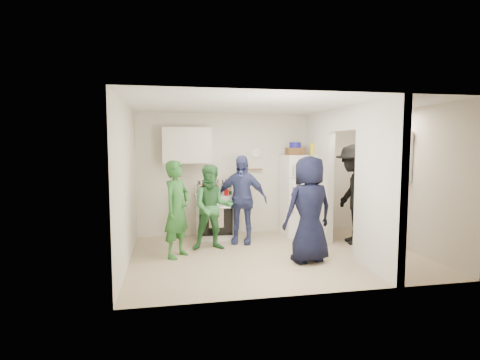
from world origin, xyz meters
name	(u,v)px	position (x,y,z in m)	size (l,w,h in m)	color
floor	(276,255)	(0.00, 0.00, 0.00)	(4.80, 4.80, 0.00)	tan
wall_back	(254,174)	(0.00, 1.70, 1.25)	(4.80, 4.80, 0.00)	silver
wall_front	(316,195)	(0.00, -1.70, 1.25)	(4.80, 4.80, 0.00)	silver
wall_left	(127,184)	(-2.40, 0.00, 1.25)	(3.40, 3.40, 0.00)	silver
wall_right	(406,179)	(2.40, 0.00, 1.25)	(3.40, 3.40, 0.00)	silver
ceiling	(277,105)	(0.00, 0.00, 2.50)	(4.80, 4.80, 0.00)	white
partition_pier_back	(318,175)	(1.20, 1.10, 1.25)	(0.12, 1.20, 2.50)	silver
partition_pier_front	(379,187)	(1.20, -1.10, 1.25)	(0.12, 1.20, 2.50)	silver
partition_header	(345,119)	(1.20, 0.00, 2.30)	(0.12, 1.00, 0.40)	silver
stove	(214,216)	(-0.88, 1.37, 0.44)	(0.74, 0.62, 0.88)	white
upper_cabinet	(187,145)	(-1.40, 1.52, 1.85)	(0.95, 0.34, 0.70)	silver
fridge	(300,195)	(0.90, 1.34, 0.83)	(0.68, 0.66, 1.65)	white
wicker_basket	(295,151)	(0.80, 1.39, 1.73)	(0.35, 0.25, 0.15)	brown
blue_bowl	(295,145)	(0.80, 1.39, 1.86)	(0.24, 0.24, 0.11)	#191697
yellow_cup_stack_top	(312,149)	(1.12, 1.24, 1.78)	(0.09, 0.09, 0.25)	yellow
wall_clock	(256,153)	(0.05, 1.68, 1.70)	(0.22, 0.22, 0.03)	white
spice_shelf	(254,169)	(0.00, 1.65, 1.35)	(0.35, 0.08, 0.03)	olive
nook_window	(399,156)	(2.38, 0.20, 1.65)	(0.03, 0.70, 0.80)	black
nook_window_frame	(398,156)	(2.36, 0.20, 1.65)	(0.04, 0.76, 0.86)	white
nook_valance	(398,137)	(2.34, 0.20, 2.00)	(0.04, 0.82, 0.18)	white
yellow_cup_stack_stove	(209,190)	(-1.00, 1.15, 1.01)	(0.09, 0.09, 0.25)	yellow
red_cup	(226,192)	(-0.66, 1.17, 0.94)	(0.09, 0.09, 0.12)	red
person_green_left	(177,209)	(-1.63, 0.21, 0.80)	(0.59, 0.38, 1.61)	#2B6D2E
person_green_center	(212,207)	(-1.01, 0.56, 0.76)	(0.73, 0.57, 1.51)	#357946
person_denim	(241,199)	(-0.42, 0.90, 0.83)	(0.98, 0.41, 1.67)	navy
person_navy	(309,209)	(0.41, -0.44, 0.85)	(0.83, 0.54, 1.69)	black
person_nook	(353,194)	(1.65, 0.49, 0.94)	(1.21, 0.70, 1.87)	black
bottle_a	(198,187)	(-1.18, 1.50, 1.01)	(0.06, 0.06, 0.27)	brown
bottle_b	(206,187)	(-1.05, 1.28, 1.04)	(0.06, 0.06, 0.32)	#1C552B
bottle_c	(209,187)	(-0.96, 1.52, 1.02)	(0.07, 0.07, 0.27)	silver
bottle_d	(216,188)	(-0.85, 1.31, 1.01)	(0.07, 0.07, 0.27)	#5F2E10
bottle_e	(218,186)	(-0.78, 1.56, 1.02)	(0.06, 0.06, 0.28)	#A5AFB7
bottle_f	(223,188)	(-0.71, 1.39, 1.01)	(0.06, 0.06, 0.25)	#123214
bottle_g	(226,186)	(-0.62, 1.50, 1.03)	(0.06, 0.06, 0.29)	olive
bottle_h	(200,188)	(-1.17, 1.25, 1.02)	(0.08, 0.08, 0.28)	#9CA2A7
bottle_i	(215,187)	(-0.85, 1.48, 1.00)	(0.06, 0.06, 0.25)	maroon
bottle_j	(230,188)	(-0.57, 1.27, 1.02)	(0.06, 0.06, 0.28)	#1A4C23
bottle_k	(203,187)	(-1.09, 1.42, 1.02)	(0.07, 0.07, 0.29)	maroon
bottle_l	(223,188)	(-0.73, 1.21, 1.03)	(0.07, 0.07, 0.30)	#9A9EAA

